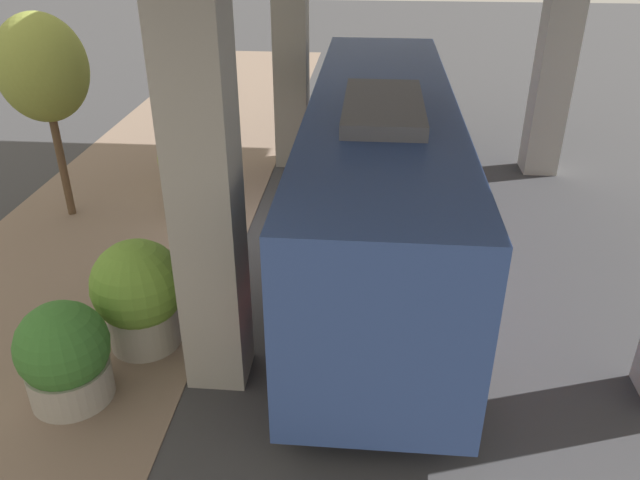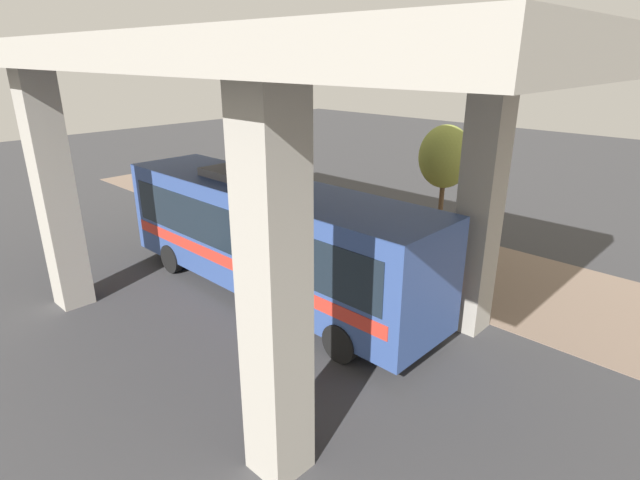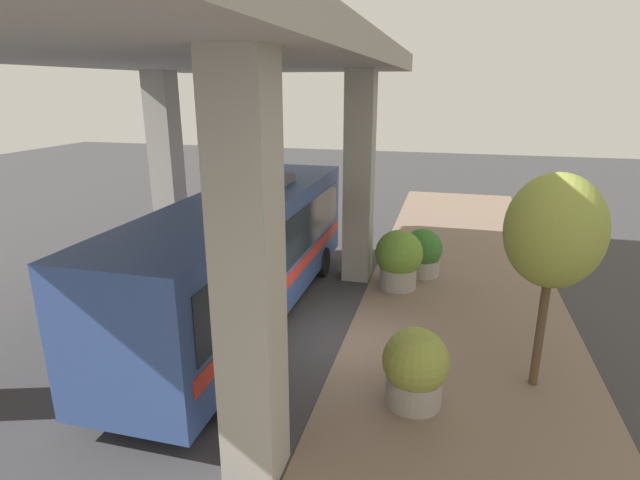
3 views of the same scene
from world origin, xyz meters
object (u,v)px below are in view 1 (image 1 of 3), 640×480
at_px(bus, 379,170).
at_px(planter_middle, 185,165).
at_px(planter_front, 65,356).
at_px(fire_hydrant, 183,200).
at_px(planter_back, 139,294).
at_px(street_tree_near, 42,69).

distance_m(bus, planter_middle, 5.82).
bearing_deg(planter_front, bus, 45.62).
relative_size(fire_hydrant, planter_back, 0.50).
xyz_separation_m(bus, planter_middle, (-4.89, 2.91, -1.21)).
xyz_separation_m(planter_middle, planter_back, (0.99, -6.18, 0.17)).
height_order(bus, planter_middle, bus).
bearing_deg(planter_back, planter_front, -115.57).
height_order(planter_front, street_tree_near, street_tree_near).
height_order(planter_back, street_tree_near, street_tree_near).
bearing_deg(fire_hydrant, planter_front, -89.88).
relative_size(planter_middle, street_tree_near, 0.36).
xyz_separation_m(planter_front, planter_back, (0.67, 1.40, 0.21)).
distance_m(fire_hydrant, planter_back, 4.88).
relative_size(fire_hydrant, planter_middle, 0.58).
xyz_separation_m(fire_hydrant, street_tree_near, (-2.82, 0.01, 3.02)).
distance_m(fire_hydrant, planter_front, 6.21).
relative_size(planter_front, street_tree_near, 0.35).
bearing_deg(planter_front, planter_middle, 92.39).
bearing_deg(planter_front, planter_back, 64.43).
height_order(fire_hydrant, planter_middle, planter_middle).
bearing_deg(fire_hydrant, planter_middle, 102.43).
height_order(bus, fire_hydrant, bus).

